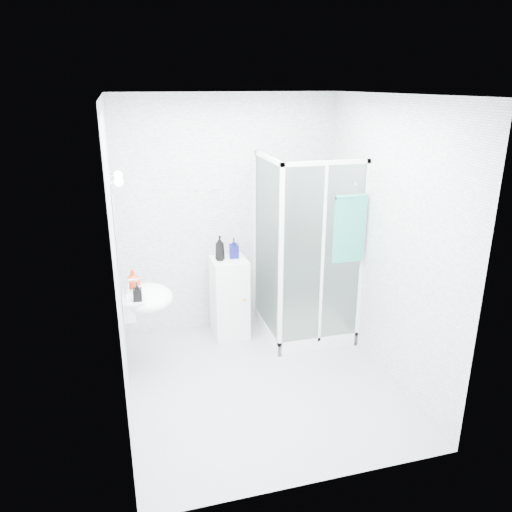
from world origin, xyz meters
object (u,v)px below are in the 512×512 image
object	(u,v)px
shampoo_bottle_a	(220,248)
shower_enclosure	(300,300)
storage_cabinet	(230,298)
hand_towel	(349,227)
soap_dispenser_black	(137,292)
shampoo_bottle_b	(234,248)
soap_dispenser_orange	(133,279)
wall_basin	(145,298)

from	to	relation	value
shampoo_bottle_a	shower_enclosure	bearing A→B (deg)	-16.69
storage_cabinet	hand_towel	bearing A→B (deg)	-32.97
hand_towel	shampoo_bottle_a	size ratio (longest dim) A/B	2.54
storage_cabinet	soap_dispenser_black	size ratio (longest dim) A/B	5.41
shampoo_bottle_a	shampoo_bottle_b	size ratio (longest dim) A/B	1.24
hand_towel	soap_dispenser_black	world-z (taller)	hand_towel
hand_towel	shampoo_bottle_a	xyz separation A→B (m)	(-1.16, 0.65, -0.32)
shampoo_bottle_a	soap_dispenser_black	bearing A→B (deg)	-140.22
hand_towel	soap_dispenser_orange	world-z (taller)	hand_towel
wall_basin	shower_enclosure	bearing A→B (deg)	10.81
shampoo_bottle_a	soap_dispenser_orange	world-z (taller)	shampoo_bottle_a
shampoo_bottle_a	soap_dispenser_black	size ratio (longest dim) A/B	1.62
shampoo_bottle_b	soap_dispenser_orange	size ratio (longest dim) A/B	1.18
wall_basin	soap_dispenser_black	xyz separation A→B (m)	(-0.07, -0.18, 0.15)
shower_enclosure	soap_dispenser_orange	distance (m)	1.83
shower_enclosure	wall_basin	world-z (taller)	shower_enclosure
storage_cabinet	soap_dispenser_black	world-z (taller)	soap_dispenser_black
shampoo_bottle_b	soap_dispenser_orange	xyz separation A→B (m)	(-1.08, -0.48, -0.06)
storage_cabinet	shampoo_bottle_b	world-z (taller)	shampoo_bottle_b
storage_cabinet	soap_dispenser_orange	size ratio (longest dim) A/B	4.89
wall_basin	shampoo_bottle_a	world-z (taller)	shampoo_bottle_a
shampoo_bottle_a	storage_cabinet	bearing A→B (deg)	-0.30
shampoo_bottle_b	shampoo_bottle_a	bearing A→B (deg)	-167.62
shower_enclosure	soap_dispenser_black	distance (m)	1.86
wall_basin	soap_dispenser_orange	distance (m)	0.22
wall_basin	shampoo_bottle_b	xyz separation A→B (m)	(0.98, 0.60, 0.21)
soap_dispenser_orange	soap_dispenser_black	distance (m)	0.30
shower_enclosure	shampoo_bottle_b	size ratio (longest dim) A/B	9.17
shower_enclosure	shampoo_bottle_a	size ratio (longest dim) A/B	7.42
shower_enclosure	hand_towel	xyz separation A→B (m)	(0.33, -0.40, 0.91)
hand_towel	soap_dispenser_orange	xyz separation A→B (m)	(-2.08, 0.20, -0.40)
shampoo_bottle_a	wall_basin	bearing A→B (deg)	-145.55
shampoo_bottle_b	shower_enclosure	bearing A→B (deg)	-22.99
storage_cabinet	soap_dispenser_orange	world-z (taller)	soap_dispenser_orange
shower_enclosure	storage_cabinet	world-z (taller)	shower_enclosure
shampoo_bottle_b	soap_dispenser_black	world-z (taller)	shampoo_bottle_b
shampoo_bottle_b	soap_dispenser_black	xyz separation A→B (m)	(-1.05, -0.78, -0.06)
shower_enclosure	wall_basin	size ratio (longest dim) A/B	3.57
shower_enclosure	soap_dispenser_black	size ratio (longest dim) A/B	12.01
hand_towel	shampoo_bottle_b	size ratio (longest dim) A/B	3.13
hand_towel	soap_dispenser_black	distance (m)	2.10
wall_basin	storage_cabinet	distance (m)	1.13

